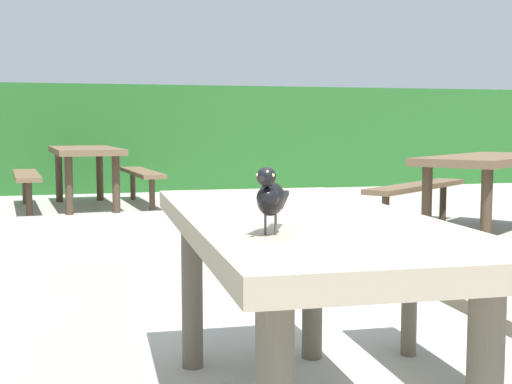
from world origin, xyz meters
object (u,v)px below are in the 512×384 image
at_px(bird_grackle, 270,197).
at_px(picnic_table_mid_left, 85,162).
at_px(picnic_table_foreground, 300,269).
at_px(picnic_table_mid_right, 487,175).

height_order(bird_grackle, picnic_table_mid_left, bird_grackle).
relative_size(picnic_table_foreground, picnic_table_mid_right, 0.77).
bearing_deg(bird_grackle, picnic_table_mid_right, 50.17).
distance_m(bird_grackle, picnic_table_mid_left, 7.20).
bearing_deg(picnic_table_foreground, picnic_table_mid_right, 49.12).
distance_m(bird_grackle, picnic_table_mid_right, 5.12).
bearing_deg(picnic_table_mid_left, picnic_table_mid_right, -42.88).
distance_m(picnic_table_foreground, picnic_table_mid_right, 4.66).
bearing_deg(picnic_table_mid_right, picnic_table_foreground, -130.88).
bearing_deg(picnic_table_foreground, bird_grackle, -119.10).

